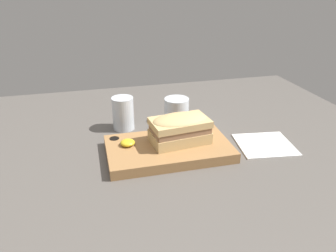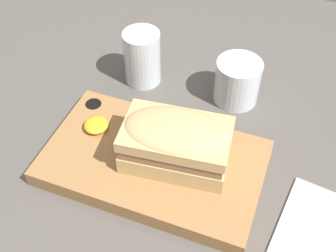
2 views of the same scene
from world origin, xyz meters
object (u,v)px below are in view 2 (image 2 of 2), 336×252
Objects in this scene: serving_board at (153,162)px; sandwich at (176,141)px; wine_glass at (237,83)px; water_glass at (142,61)px; napkin at (335,238)px.

sandwich is (3.39, 0.78, 5.58)cm from serving_board.
wine_glass is (4.45, 19.10, -3.31)cm from sandwich.
water_glass reaches higher than serving_board.
napkin is (24.41, -3.19, -6.77)cm from sandwich.
napkin is at bearing -29.47° from water_glass.
wine_glass reaches higher than napkin.
sandwich is at bearing 12.86° from serving_board.
serving_board is 21.33cm from water_glass.
napkin is at bearing -48.16° from wine_glass.
wine_glass reaches higher than serving_board.
sandwich reaches higher than serving_board.
sandwich is 2.05× the size of wine_glass.
sandwich is 19.88cm from wine_glass.
sandwich reaches higher than water_glass.
sandwich is 1.59× the size of water_glass.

